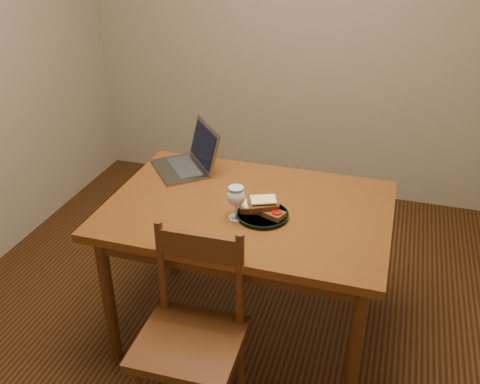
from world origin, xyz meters
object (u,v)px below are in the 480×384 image
(chair, at_px, (191,329))
(milk_glass, at_px, (236,203))
(table, at_px, (248,222))
(laptop, at_px, (191,158))
(plate, at_px, (263,215))

(chair, height_order, milk_glass, milk_glass)
(table, xyz_separation_m, laptop, (-0.40, 0.29, 0.15))
(laptop, bearing_deg, table, 13.39)
(table, bearing_deg, milk_glass, -98.99)
(table, relative_size, milk_glass, 8.16)
(chair, xyz_separation_m, plate, (0.16, 0.50, 0.27))
(plate, distance_m, milk_glass, 0.14)
(laptop, bearing_deg, milk_glass, 2.17)
(laptop, bearing_deg, chair, -19.39)
(chair, distance_m, laptop, 0.98)
(table, relative_size, laptop, 3.03)
(milk_glass, bearing_deg, laptop, 132.27)
(table, xyz_separation_m, plate, (0.09, -0.08, 0.10))
(chair, bearing_deg, milk_glass, 82.06)
(table, distance_m, milk_glass, 0.21)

